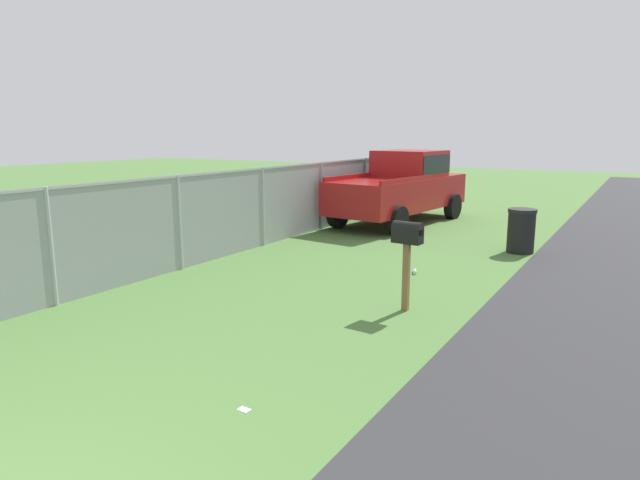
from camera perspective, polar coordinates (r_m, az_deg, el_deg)
mailbox at (r=8.13m, az=9.03°, el=-0.06°), size 0.23×0.45×1.35m
pickup_truck at (r=16.34m, az=8.49°, el=5.68°), size 5.38×2.59×2.09m
trash_bin at (r=12.88m, az=20.14°, el=0.92°), size 0.61×0.61×0.97m
fence_section at (r=12.86m, az=-5.94°, el=3.76°), size 16.07×0.07×1.83m
litter_bottle_near_hydrant at (r=10.55m, az=9.79°, el=-3.24°), size 0.23×0.15×0.07m
litter_wrapper_midfield_a at (r=5.58m, az=-7.88°, el=-17.00°), size 0.09×0.12×0.01m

